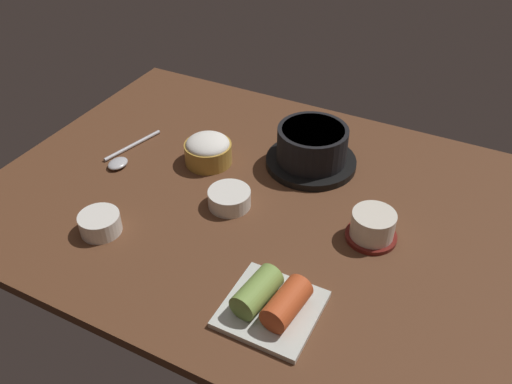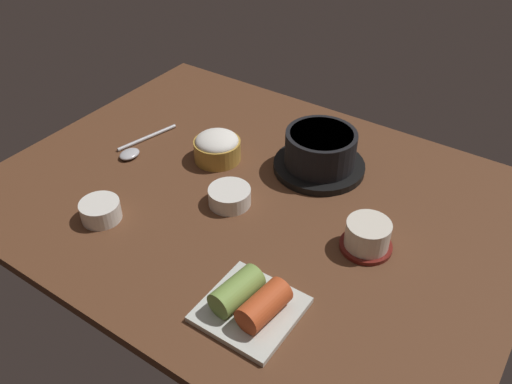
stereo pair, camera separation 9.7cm
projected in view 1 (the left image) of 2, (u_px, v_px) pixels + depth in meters
The scene contains 8 objects.
dining_table at pixel (252, 200), 103.44cm from camera, with size 100.00×76.00×2.00cm, color #56331E.
stone_pot at pixel (312, 148), 108.38cm from camera, with size 18.67×18.67×8.62cm.
rice_bowl at pixel (208, 150), 109.80cm from camera, with size 9.79×9.79×6.13cm.
tea_cup_with_saucer at pixel (373, 226), 91.84cm from camera, with size 9.04×9.04×5.45cm.
banchan_cup_center at pixel (229, 198), 99.44cm from camera, with size 8.03×8.03×3.30cm.
kimchi_plate at pixel (272, 302), 79.45cm from camera, with size 13.94×13.94×5.34cm.
side_bowl_near at pixel (100, 223), 93.74cm from camera, with size 7.30×7.30×3.57cm.
spoon at pixel (123, 158), 111.86cm from camera, with size 5.75×16.94×1.35cm.
Camera 1 is at (37.44, -71.07, 66.19)cm, focal length 37.47 mm.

